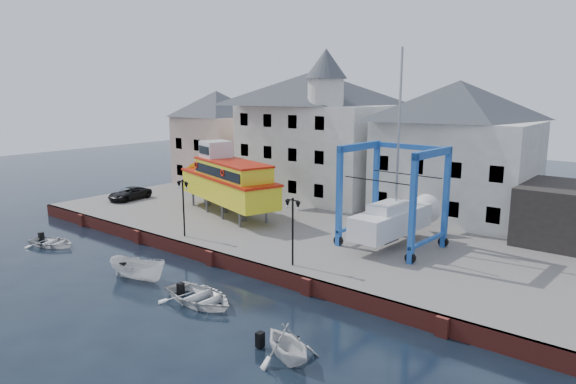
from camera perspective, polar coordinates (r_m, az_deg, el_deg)
The scene contains 15 objects.
ground at distance 34.89m, azimuth -8.58°, elevation -8.04°, with size 140.00×140.00×0.00m, color black.
hardstanding at distance 42.60m, azimuth 2.32°, elevation -3.62°, with size 44.00×22.00×1.00m, color #615E5B.
quay_wall at distance 34.79m, azimuth -8.48°, elevation -7.22°, with size 44.00×0.47×1.00m.
building_pink at distance 58.61m, azimuth -7.86°, elevation 6.03°, with size 8.00×7.00×10.30m.
building_white_main at distance 50.16m, azimuth 2.91°, elevation 6.60°, with size 14.00×8.30×14.00m.
building_white_right at distance 44.21m, azimuth 18.16°, elevation 4.43°, with size 12.00×8.00×11.20m.
lamp_post_left at distance 37.46m, azimuth -11.59°, elevation -0.17°, with size 1.12×0.32×4.20m.
lamp_post_right at distance 30.61m, azimuth 0.53°, elevation -2.52°, with size 1.12×0.32×4.20m.
tour_boat at distance 44.36m, azimuth -7.19°, elevation 1.36°, with size 14.31×7.42×6.08m.
travel_lift at distance 35.93m, azimuth 12.09°, elevation -2.27°, with size 6.42×8.83×13.18m.
van at distance 51.83m, azimuth -17.20°, elevation -0.16°, with size 1.97×4.28×1.19m, color black.
motorboat_a at distance 33.35m, azimuth -16.26°, elevation -9.31°, with size 1.53×4.06×1.57m, color white.
motorboat_b at distance 29.23m, azimuth -9.76°, elevation -12.03°, with size 3.33×4.67×0.97m, color white.
motorboat_c at distance 23.46m, azimuth -0.05°, elevation -18.07°, with size 2.77×3.20×1.69m, color white.
motorboat_d at distance 42.43m, azimuth -24.73°, elevation -5.45°, with size 2.74×3.84×0.80m, color white.
Camera 1 is at (24.34, -22.17, 11.55)m, focal length 32.00 mm.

